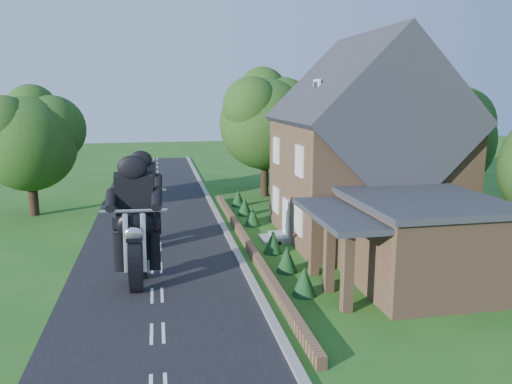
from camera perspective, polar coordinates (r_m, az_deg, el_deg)
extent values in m
plane|color=#215417|center=(18.99, -11.25, -11.56)|extent=(120.00, 120.00, 0.00)
cube|color=black|center=(18.98, -11.25, -11.53)|extent=(7.00, 80.00, 0.02)
cube|color=gray|center=(19.28, -0.15, -10.78)|extent=(0.30, 80.00, 0.12)
cube|color=brown|center=(23.98, -0.94, -5.96)|extent=(0.30, 22.00, 0.40)
cube|color=brown|center=(26.05, 12.18, 1.50)|extent=(8.00, 8.00, 6.00)
cube|color=#27292F|center=(25.73, 12.45, 8.10)|extent=(8.48, 8.64, 8.48)
cube|color=brown|center=(26.63, 16.84, 14.88)|extent=(0.60, 0.90, 1.60)
cube|color=white|center=(24.77, 6.97, 11.64)|extent=(0.12, 0.80, 0.90)
cube|color=black|center=(24.75, 6.83, 11.64)|extent=(0.04, 0.55, 0.65)
cube|color=white|center=(25.13, 3.45, -3.16)|extent=(0.10, 1.10, 2.10)
cube|color=gray|center=(25.29, 2.68, -5.18)|extent=(0.80, 1.60, 0.30)
cube|color=gray|center=(25.20, 1.57, -5.41)|extent=(0.80, 1.60, 0.15)
cube|color=white|center=(22.94, 4.86, -3.16)|extent=(0.10, 1.10, 1.40)
cube|color=black|center=(22.94, 4.82, -3.16)|extent=(0.04, 0.92, 1.22)
cube|color=white|center=(27.08, 2.29, -0.90)|extent=(0.10, 1.10, 1.40)
cube|color=black|center=(27.08, 2.25, -0.91)|extent=(0.04, 0.92, 1.22)
cube|color=white|center=(22.43, 4.98, 3.54)|extent=(0.10, 1.10, 1.40)
cube|color=black|center=(22.42, 4.93, 3.54)|extent=(0.04, 0.92, 1.22)
cube|color=white|center=(26.65, 2.33, 4.78)|extent=(0.10, 1.10, 1.40)
cube|color=black|center=(26.65, 2.29, 4.78)|extent=(0.04, 0.92, 1.22)
cube|color=brown|center=(20.21, 18.36, -5.70)|extent=(5.00, 5.60, 3.20)
cube|color=#27292F|center=(19.80, 18.67, -0.92)|extent=(5.30, 5.94, 0.24)
cube|color=#27292F|center=(18.54, 10.25, -2.47)|extent=(2.60, 5.32, 0.22)
cube|color=brown|center=(17.17, 10.39, -9.00)|extent=(0.35, 0.35, 2.80)
cube|color=brown|center=(18.76, 8.36, -7.17)|extent=(0.35, 0.35, 2.80)
cube|color=brown|center=(20.38, 6.66, -5.63)|extent=(0.35, 0.35, 2.80)
cylinder|color=black|center=(31.26, 20.38, -0.16)|extent=(0.56, 0.56, 3.00)
sphere|color=#1E3F12|center=(30.83, 20.78, 5.59)|extent=(6.00, 6.00, 6.00)
sphere|color=#1E3F12|center=(32.00, 22.39, 7.28)|extent=(4.32, 4.32, 4.32)
sphere|color=#1E3F12|center=(29.44, 20.12, 7.75)|extent=(3.72, 3.72, 3.72)
sphere|color=#1E3F12|center=(31.80, 20.05, 9.59)|extent=(3.30, 3.30, 3.30)
cylinder|color=black|center=(36.68, 10.96, 2.41)|extent=(0.56, 0.56, 3.60)
sphere|color=#1E3F12|center=(36.31, 11.18, 8.31)|extent=(7.20, 7.20, 7.20)
sphere|color=#1E3F12|center=(37.57, 13.14, 9.97)|extent=(5.18, 5.18, 5.18)
sphere|color=#1E3F12|center=(34.80, 10.00, 10.61)|extent=(4.46, 4.46, 4.46)
sphere|color=#1E3F12|center=(37.65, 10.62, 12.27)|extent=(3.96, 3.96, 3.96)
cylinder|color=black|center=(35.84, 1.42, 2.25)|extent=(0.56, 0.56, 3.40)
sphere|color=#1E3F12|center=(35.47, 1.44, 7.78)|extent=(6.40, 6.40, 6.40)
sphere|color=#1E3F12|center=(36.39, 3.47, 9.36)|extent=(4.61, 4.61, 4.61)
sphere|color=#1E3F12|center=(34.25, -0.04, 9.80)|extent=(3.97, 3.97, 3.97)
sphere|color=#1E3F12|center=(36.68, 1.17, 11.39)|extent=(3.52, 3.52, 3.52)
cylinder|color=black|center=(32.88, -23.74, -0.05)|extent=(0.56, 0.56, 2.80)
sphere|color=#1E3F12|center=(32.48, -24.15, 5.04)|extent=(5.60, 5.60, 5.60)
sphere|color=#1E3F12|center=(32.71, -21.89, 6.73)|extent=(4.03, 4.03, 4.03)
sphere|color=#1E3F12|center=(31.82, -26.37, 6.78)|extent=(3.47, 3.47, 3.47)
sphere|color=#1E3F12|center=(33.43, -23.83, 8.59)|extent=(3.08, 3.08, 3.08)
cone|color=#103315|center=(18.57, 5.54, -10.09)|extent=(0.90, 0.90, 1.10)
cone|color=#103315|center=(20.83, 3.54, -7.66)|extent=(0.90, 0.90, 1.10)
cone|color=#103315|center=(23.13, 1.96, -5.71)|extent=(0.90, 0.90, 1.10)
cone|color=#103315|center=(27.85, -0.40, -2.78)|extent=(0.90, 0.90, 1.10)
cone|color=#103315|center=(30.24, -1.30, -1.65)|extent=(0.90, 0.90, 1.10)
cone|color=#103315|center=(32.65, -2.06, -0.70)|extent=(0.90, 0.90, 1.10)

